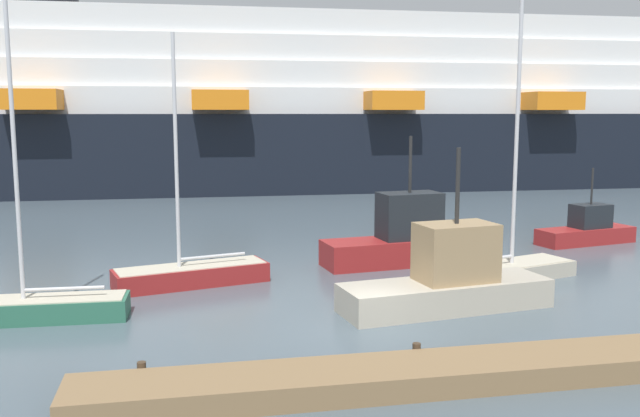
% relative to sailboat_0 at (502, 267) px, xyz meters
% --- Properties ---
extents(ground_plane, '(600.00, 600.00, 0.00)m').
position_rel_sailboat_0_xyz_m(ground_plane, '(-7.29, -5.90, -0.60)').
color(ground_plane, '#4C5B66').
extents(dock_pier, '(19.28, 2.34, 0.80)m').
position_rel_sailboat_0_xyz_m(dock_pier, '(-7.29, -10.65, -0.26)').
color(dock_pier, olive).
rests_on(dock_pier, ground_plane).
extents(sailboat_0, '(7.46, 4.03, 13.32)m').
position_rel_sailboat_0_xyz_m(sailboat_0, '(0.00, 0.00, 0.00)').
color(sailboat_0, '#BCB29E').
rests_on(sailboat_0, ground_plane).
extents(sailboat_2, '(6.27, 1.88, 12.54)m').
position_rel_sailboat_0_xyz_m(sailboat_2, '(-19.01, -2.29, 0.00)').
color(sailboat_2, '#2D6B51').
rests_on(sailboat_2, ground_plane).
extents(sailboat_3, '(6.81, 3.46, 10.65)m').
position_rel_sailboat_0_xyz_m(sailboat_3, '(-13.56, 1.80, -0.04)').
color(sailboat_3, maroon).
rests_on(sailboat_3, ground_plane).
extents(fishing_boat_0, '(6.12, 2.90, 4.30)m').
position_rel_sailboat_0_xyz_m(fishing_boat_0, '(8.64, 7.09, 0.18)').
color(fishing_boat_0, maroon).
rests_on(fishing_boat_0, ground_plane).
extents(fishing_boat_1, '(8.07, 3.22, 6.27)m').
position_rel_sailboat_0_xyz_m(fishing_boat_1, '(-3.23, 4.04, 0.64)').
color(fishing_boat_1, maroon).
rests_on(fishing_boat_1, ground_plane).
extents(fishing_boat_2, '(8.37, 3.54, 6.11)m').
position_rel_sailboat_0_xyz_m(fishing_boat_2, '(-4.03, -3.80, 0.53)').
color(fishing_boat_2, '#BCB29E').
rests_on(fishing_boat_2, ground_plane).
extents(cruise_ship, '(132.30, 22.80, 23.36)m').
position_rel_sailboat_0_xyz_m(cruise_ship, '(-2.91, 41.87, 6.89)').
color(cruise_ship, black).
rests_on(cruise_ship, ground_plane).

